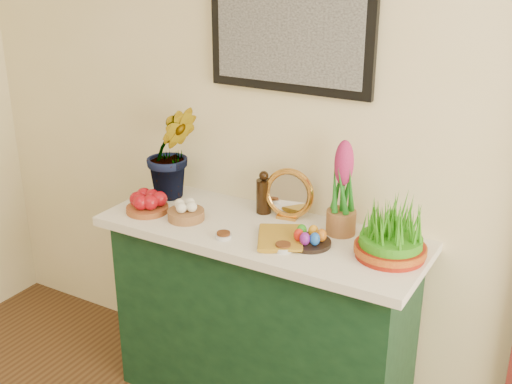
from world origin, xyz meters
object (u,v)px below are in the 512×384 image
hyacinth_green (171,137)px  mirror (289,194)px  book (258,237)px  wheatgrass_sabzeh (391,233)px  sideboard (262,322)px

hyacinth_green → mirror: size_ratio=2.55×
book → wheatgrass_sabzeh: wheatgrass_sabzeh is taller
hyacinth_green → wheatgrass_sabzeh: size_ratio=2.10×
hyacinth_green → mirror: hyacinth_green is taller
book → wheatgrass_sabzeh: (0.51, 0.13, 0.08)m
mirror → wheatgrass_sabzeh: size_ratio=0.82×
sideboard → mirror: 0.60m
sideboard → mirror: mirror is taller
sideboard → hyacinth_green: hyacinth_green is taller
mirror → sideboard: bearing=-107.0°
mirror → book: mirror is taller
hyacinth_green → mirror: 0.61m
sideboard → book: 0.50m
hyacinth_green → mirror: (0.58, 0.05, -0.18)m
book → wheatgrass_sabzeh: size_ratio=0.85×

